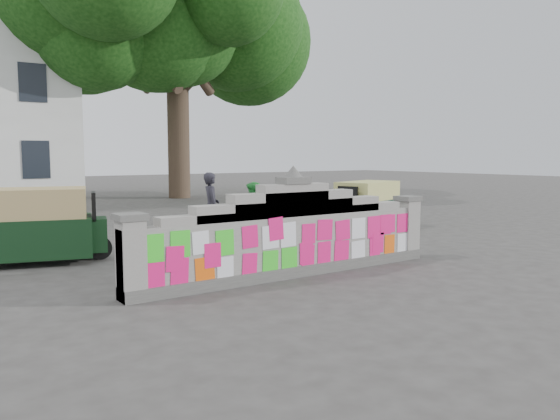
{
  "coord_description": "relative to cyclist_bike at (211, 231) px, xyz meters",
  "views": [
    {
      "loc": [
        -5.81,
        -7.89,
        2.2
      ],
      "look_at": [
        0.41,
        1.0,
        1.1
      ],
      "focal_mm": 35.0,
      "sensor_mm": 36.0,
      "label": 1
    }
  ],
  "objects": [
    {
      "name": "rickshaw_right",
      "position": [
        5.58,
        0.7,
        0.27
      ],
      "size": [
        2.62,
        1.75,
        1.4
      ],
      "rotation": [
        0.0,
        0.0,
        3.43
      ],
      "color": "black",
      "rests_on": "ground"
    },
    {
      "name": "parapet_wall",
      "position": [
        -0.04,
        -3.24,
        0.29
      ],
      "size": [
        6.48,
        0.44,
        2.01
      ],
      "color": "#4C4C49",
      "rests_on": "ground"
    },
    {
      "name": "cyclist_rider",
      "position": [
        0.0,
        0.0,
        0.32
      ],
      "size": [
        0.51,
        0.64,
        1.55
      ],
      "primitive_type": "imported",
      "rotation": [
        0.0,
        0.0,
        1.31
      ],
      "color": "#222028",
      "rests_on": "ground"
    },
    {
      "name": "ground",
      "position": [
        -0.04,
        -3.23,
        -0.46
      ],
      "size": [
        100.0,
        100.0,
        0.0
      ],
      "primitive_type": "plane",
      "color": "#383533",
      "rests_on": "ground"
    },
    {
      "name": "pedestrian",
      "position": [
        0.94,
        -0.37,
        0.33
      ],
      "size": [
        0.75,
        0.88,
        1.57
      ],
      "primitive_type": "imported",
      "rotation": [
        0.0,
        0.0,
        -1.34
      ],
      "color": "green",
      "rests_on": "ground"
    },
    {
      "name": "shade_tree",
      "position": [
        5.96,
        14.77,
        8.48
      ],
      "size": [
        12.0,
        10.0,
        12.0
      ],
      "color": "#38281E",
      "rests_on": "ground"
    },
    {
      "name": "rickshaw_left",
      "position": [
        -3.67,
        0.69,
        0.34
      ],
      "size": [
        2.85,
        1.87,
        1.53
      ],
      "rotation": [
        0.0,
        0.0,
        -0.27
      ],
      "color": "black",
      "rests_on": "ground"
    },
    {
      "name": "cyclist_bike",
      "position": [
        0.0,
        0.0,
        0.0
      ],
      "size": [
        1.84,
        1.04,
        0.91
      ],
      "primitive_type": "imported",
      "rotation": [
        0.0,
        0.0,
        1.31
      ],
      "color": "black",
      "rests_on": "ground"
    }
  ]
}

